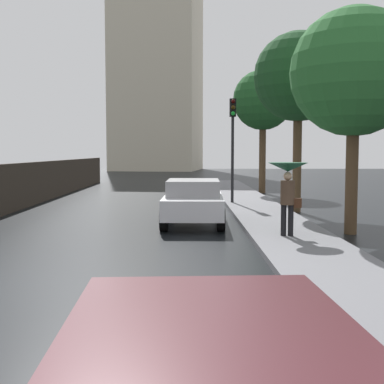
% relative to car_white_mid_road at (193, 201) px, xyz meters
% --- Properties ---
extents(ground, '(120.00, 120.00, 0.00)m').
position_rel_car_white_mid_road_xyz_m(ground, '(-2.56, -7.24, -0.76)').
color(ground, black).
extents(sidewalk_strip, '(2.20, 60.00, 0.14)m').
position_rel_car_white_mid_road_xyz_m(sidewalk_strip, '(2.54, -7.24, -0.69)').
color(sidewalk_strip, slate).
rests_on(sidewalk_strip, ground).
extents(car_white_mid_road, '(1.97, 3.93, 1.42)m').
position_rel_car_white_mid_road_xyz_m(car_white_mid_road, '(0.00, 0.00, 0.00)').
color(car_white_mid_road, silver).
rests_on(car_white_mid_road, ground).
extents(pedestrian_with_umbrella_near, '(1.01, 1.01, 1.87)m').
position_rel_car_white_mid_road_xyz_m(pedestrian_with_umbrella_near, '(2.36, -2.91, 0.86)').
color(pedestrian_with_umbrella_near, black).
rests_on(pedestrian_with_umbrella_near, sidewalk_strip).
extents(traffic_light, '(0.26, 0.39, 4.37)m').
position_rel_car_white_mid_road_xyz_m(traffic_light, '(1.73, 5.77, 2.41)').
color(traffic_light, black).
rests_on(traffic_light, sidewalk_strip).
extents(street_tree_near, '(3.32, 3.32, 6.74)m').
position_rel_car_white_mid_road_xyz_m(street_tree_near, '(3.96, 3.43, 4.29)').
color(street_tree_near, '#4C3823').
rests_on(street_tree_near, ground).
extents(street_tree_mid, '(3.50, 3.50, 6.20)m').
position_rel_car_white_mid_road_xyz_m(street_tree_mid, '(4.36, -1.75, 3.67)').
color(street_tree_mid, '#4C3823').
rests_on(street_tree_mid, ground).
extents(street_tree_far, '(3.30, 3.30, 6.78)m').
position_rel_car_white_mid_road_xyz_m(street_tree_far, '(3.98, 12.45, 4.32)').
color(street_tree_far, '#4C3823').
rests_on(street_tree_far, ground).
extents(distant_tower, '(11.49, 12.05, 28.78)m').
position_rel_car_white_mid_road_xyz_m(distant_tower, '(-3.80, 48.37, 13.63)').
color(distant_tower, beige).
rests_on(distant_tower, ground).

